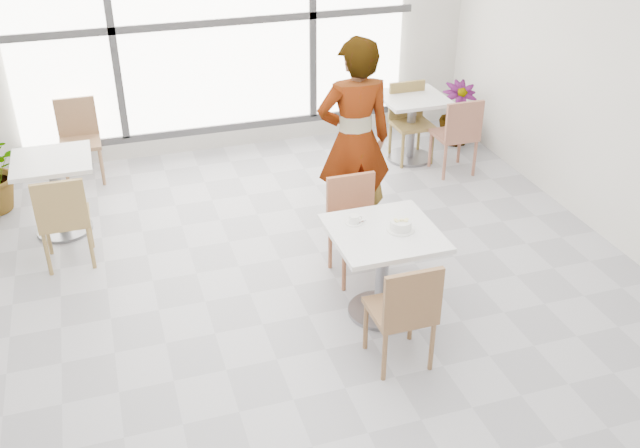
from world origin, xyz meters
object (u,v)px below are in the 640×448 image
object	(u,v)px
person	(354,141)
bg_chair_left_near	(63,216)
bg_table_left	(56,185)
bg_table_right	(411,119)
coffee_cup	(354,220)
plant_right	(457,113)
chair_near	(405,309)
chair_far	(354,220)
oatmeal_bowl	(401,225)
main_table	(383,257)
bg_chair_right_near	(458,132)
bg_chair_left_far	(79,134)
bg_chair_right_far	(409,116)

from	to	relation	value
person	bg_chair_left_near	bearing A→B (deg)	-0.96
bg_table_left	bg_table_right	xyz separation A→B (m)	(3.81, 0.53, 0.00)
coffee_cup	bg_chair_left_near	xyz separation A→B (m)	(-2.15, 1.29, -0.28)
bg_chair_left_near	plant_right	world-z (taller)	bg_chair_left_near
chair_near	plant_right	distance (m)	4.20
chair_far	bg_table_left	bearing A→B (deg)	148.14
chair_far	bg_chair_left_near	world-z (taller)	same
oatmeal_bowl	chair_near	bearing A→B (deg)	-109.26
coffee_cup	bg_table_right	world-z (taller)	coffee_cup
main_table	oatmeal_bowl	xyz separation A→B (m)	(0.12, -0.03, 0.27)
bg_chair_right_near	plant_right	size ratio (longest dim) A/B	1.17
main_table	bg_chair_left_far	xyz separation A→B (m)	(-2.15, 3.29, -0.02)
person	bg_chair_left_near	xyz separation A→B (m)	(-2.55, 0.20, -0.44)
bg_chair_left_far	person	bearing A→B (deg)	-40.40
chair_far	bg_chair_right_near	world-z (taller)	same
main_table	bg_chair_left_far	size ratio (longest dim) A/B	0.92
main_table	chair_near	world-z (taller)	chair_near
oatmeal_bowl	coffee_cup	bearing A→B (deg)	144.83
chair_far	person	size ratio (longest dim) A/B	0.46
chair_far	plant_right	bearing A→B (deg)	46.79
chair_near	bg_chair_left_near	size ratio (longest dim) A/B	1.00
bg_chair_right_far	oatmeal_bowl	bearing A→B (deg)	-115.48
chair_near	bg_chair_left_near	distance (m)	3.07
chair_far	bg_chair_left_near	bearing A→B (deg)	160.56
oatmeal_bowl	chair_far	bearing A→B (deg)	99.83
chair_near	bg_chair_right_far	bearing A→B (deg)	-114.38
main_table	bg_table_left	bearing A→B (deg)	138.29
bg_table_left	person	bearing A→B (deg)	-18.26
plant_right	coffee_cup	bearing A→B (deg)	-130.18
chair_far	bg_chair_right_near	size ratio (longest dim) A/B	1.00
chair_far	plant_right	distance (m)	3.12
person	bg_chair_left_far	xyz separation A→B (m)	(-2.37, 2.02, -0.44)
main_table	bg_chair_right_near	xyz separation A→B (m)	(1.73, 2.12, -0.02)
bg_chair_right_near	chair_near	bearing A→B (deg)	56.53
oatmeal_bowl	plant_right	size ratio (longest dim) A/B	0.28
person	plant_right	world-z (taller)	person
bg_table_right	bg_chair_left_far	bearing A→B (deg)	169.96
chair_far	bg_table_right	bearing A→B (deg)	54.75
oatmeal_bowl	bg_chair_right_far	bearing A→B (deg)	64.52
bg_chair_right_far	bg_chair_left_far	bearing A→B (deg)	170.69
main_table	plant_right	distance (m)	3.62
person	bg_table_right	bearing A→B (deg)	-127.50
bg_table_left	bg_chair_left_near	size ratio (longest dim) A/B	0.86
main_table	person	distance (m)	1.35
person	bg_chair_right_far	size ratio (longest dim) A/B	2.16
chair_near	bg_chair_left_far	size ratio (longest dim) A/B	1.00
bg_chair_left_near	main_table	bearing A→B (deg)	147.82
bg_table_right	plant_right	xyz separation A→B (m)	(0.71, 0.26, -0.11)
coffee_cup	bg_table_right	xyz separation A→B (m)	(1.60, 2.47, -0.29)
bg_table_left	chair_near	bearing A→B (deg)	-50.41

